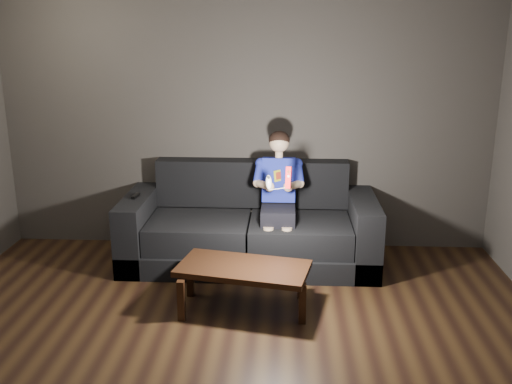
{
  "coord_description": "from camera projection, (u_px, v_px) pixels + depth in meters",
  "views": [
    {
      "loc": [
        0.41,
        -3.25,
        2.24
      ],
      "look_at": [
        0.15,
        1.55,
        0.85
      ],
      "focal_mm": 40.0,
      "sensor_mm": 36.0,
      "label": 1
    }
  ],
  "objects": [
    {
      "name": "floor",
      "position": [
        221.0,
        380.0,
        3.76
      ],
      "size": [
        5.0,
        5.0,
        0.0
      ],
      "primitive_type": "plane",
      "color": "black",
      "rests_on": "ground"
    },
    {
      "name": "back_wall",
      "position": [
        246.0,
        119.0,
        5.78
      ],
      "size": [
        5.0,
        0.04,
        2.7
      ],
      "primitive_type": "cube",
      "color": "#3F3B37",
      "rests_on": "ground"
    },
    {
      "name": "sofa",
      "position": [
        250.0,
        231.0,
        5.62
      ],
      "size": [
        2.44,
        1.05,
        0.94
      ],
      "color": "black",
      "rests_on": "floor"
    },
    {
      "name": "child",
      "position": [
        279.0,
        187.0,
        5.41
      ],
      "size": [
        0.48,
        0.59,
        1.17
      ],
      "color": "black",
      "rests_on": "sofa"
    },
    {
      "name": "wii_remote_red",
      "position": [
        288.0,
        177.0,
        4.91
      ],
      "size": [
        0.06,
        0.08,
        0.19
      ],
      "color": "red",
      "rests_on": "child"
    },
    {
      "name": "nunchuk_white",
      "position": [
        269.0,
        182.0,
        4.93
      ],
      "size": [
        0.07,
        0.09,
        0.14
      ],
      "color": "silver",
      "rests_on": "child"
    },
    {
      "name": "wii_remote_black",
      "position": [
        136.0,
        196.0,
        5.49
      ],
      "size": [
        0.05,
        0.15,
        0.03
      ],
      "color": "black",
      "rests_on": "sofa"
    },
    {
      "name": "coffee_table",
      "position": [
        243.0,
        272.0,
        4.63
      ],
      "size": [
        1.13,
        0.72,
        0.38
      ],
      "color": "black",
      "rests_on": "floor"
    }
  ]
}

